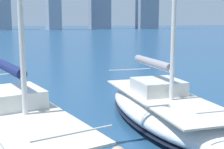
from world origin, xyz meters
name	(u,v)px	position (x,y,z in m)	size (l,w,h in m)	color
sailboat_grey	(163,107)	(-1.97, -7.26, 0.67)	(3.67, 8.66, 12.17)	white
sailboat_navy	(20,126)	(3.49, -6.89, 0.72)	(4.26, 9.29, 10.10)	silver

